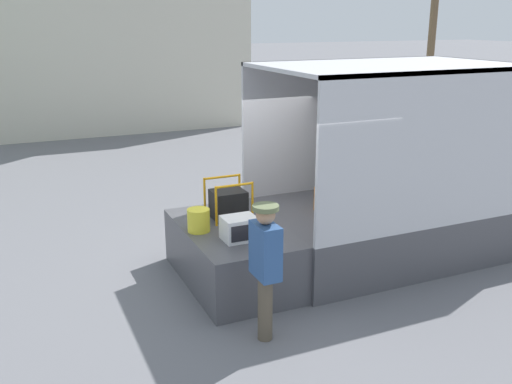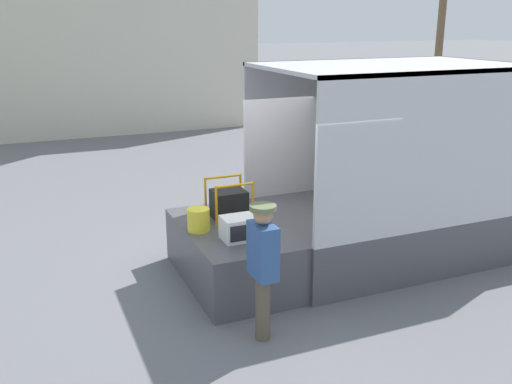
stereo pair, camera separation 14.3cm
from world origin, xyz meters
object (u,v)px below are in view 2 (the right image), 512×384
Objects in this scene: orange_bucket at (199,220)px; utility_pole at (442,20)px; microwave at (239,228)px; portable_generator at (230,203)px; box_truck at (461,189)px; worker_person at (263,259)px.

orange_bucket is 0.05× the size of utility_pole.
microwave is 0.06× the size of utility_pole.
portable_generator is at bearing 76.87° from microwave.
portable_generator reaches higher than microwave.
box_truck is 4.72m from orange_bucket.
worker_person is at bearing -136.26° from utility_pole.
box_truck is 0.86× the size of utility_pole.
worker_person is at bearing -97.57° from microwave.
worker_person is at bearing -81.84° from orange_bucket.
worker_person is 17.05m from utility_pole.
portable_generator is (-4.11, 0.39, 0.14)m from box_truck.
orange_bucket reaches higher than microwave.
microwave is (-4.32, -0.50, 0.08)m from box_truck.
portable_generator reaches higher than orange_bucket.
box_truck is at bearing 6.61° from microwave.
utility_pole is (11.80, 9.57, 2.66)m from portable_generator.
utility_pole reaches higher than portable_generator.
worker_person is (-0.36, -2.07, -0.02)m from portable_generator.
utility_pole is at bearing 43.74° from worker_person.
worker_person is 0.24× the size of utility_pole.
utility_pole is (12.41, 9.92, 2.72)m from orange_bucket.
box_truck is at bearing 20.60° from worker_person.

